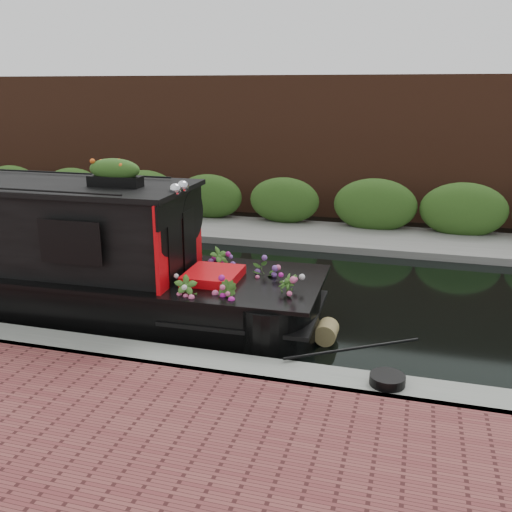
# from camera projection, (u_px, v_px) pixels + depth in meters

# --- Properties ---
(ground) EXTENTS (80.00, 80.00, 0.00)m
(ground) POSITION_uv_depth(u_px,v_px,m) (231.00, 290.00, 10.76)
(ground) COLOR black
(ground) RESTS_ON ground
(near_bank_coping) EXTENTS (40.00, 0.60, 0.50)m
(near_bank_coping) POSITION_uv_depth(u_px,v_px,m) (154.00, 370.00, 7.72)
(near_bank_coping) COLOR gray
(near_bank_coping) RESTS_ON ground
(far_bank_path) EXTENTS (40.00, 2.40, 0.34)m
(far_bank_path) POSITION_uv_depth(u_px,v_px,m) (282.00, 236.00, 14.63)
(far_bank_path) COLOR slate
(far_bank_path) RESTS_ON ground
(far_hedge) EXTENTS (40.00, 1.10, 2.80)m
(far_hedge) POSITION_uv_depth(u_px,v_px,m) (290.00, 228.00, 15.46)
(far_hedge) COLOR #2D511B
(far_hedge) RESTS_ON ground
(far_brick_wall) EXTENTS (40.00, 1.00, 8.00)m
(far_brick_wall) POSITION_uv_depth(u_px,v_px,m) (305.00, 212.00, 17.40)
(far_brick_wall) COLOR #4F2A1A
(far_brick_wall) RESTS_ON ground
(rope_fender) EXTENTS (0.32, 0.39, 0.32)m
(rope_fender) POSITION_uv_depth(u_px,v_px,m) (327.00, 332.00, 8.52)
(rope_fender) COLOR olive
(rope_fender) RESTS_ON ground
(coiled_mooring_rope) EXTENTS (0.43, 0.43, 0.12)m
(coiled_mooring_rope) POSITION_uv_depth(u_px,v_px,m) (387.00, 380.00, 6.83)
(coiled_mooring_rope) COLOR black
(coiled_mooring_rope) RESTS_ON near_bank_coping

